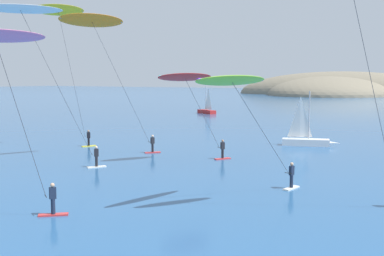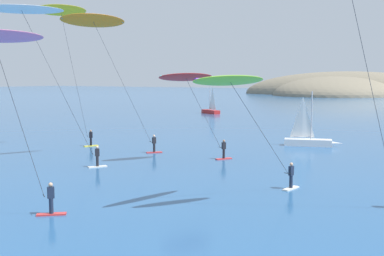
{
  "view_description": "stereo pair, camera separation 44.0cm",
  "coord_description": "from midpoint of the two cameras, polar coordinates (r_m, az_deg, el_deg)",
  "views": [
    {
      "loc": [
        16.62,
        -5.27,
        7.08
      ],
      "look_at": [
        0.12,
        24.06,
        3.55
      ],
      "focal_mm": 45.0,
      "sensor_mm": 36.0,
      "label": 1
    },
    {
      "loc": [
        17.0,
        -5.05,
        7.08
      ],
      "look_at": [
        0.12,
        24.06,
        3.55
      ],
      "focal_mm": 45.0,
      "sensor_mm": 36.0,
      "label": 2
    }
  ],
  "objects": [
    {
      "name": "kitesurfer_orange",
      "position": [
        43.04,
        -10.84,
        11.42
      ],
      "size": [
        5.28,
        8.77,
        12.54
      ],
      "color": "red",
      "rests_on": "ground"
    },
    {
      "name": "kitesurfer_white",
      "position": [
        38.43,
        -18.62,
        11.95
      ],
      "size": [
        6.77,
        7.28,
        12.46
      ],
      "color": "silver",
      "rests_on": "ground"
    },
    {
      "name": "kitesurfer_yellow",
      "position": [
        50.53,
        -14.8,
        12.24
      ],
      "size": [
        4.49,
        5.11,
        14.29
      ],
      "color": "yellow",
      "rests_on": "ground"
    },
    {
      "name": "sailboat_near",
      "position": [
        51.64,
        14.16,
        -1.36
      ],
      "size": [
        5.93,
        2.71,
        5.7
      ],
      "color": "white",
      "rests_on": "ground"
    },
    {
      "name": "kitesurfer_lime",
      "position": [
        26.49,
        5.79,
        4.43
      ],
      "size": [
        3.23,
        9.36,
        7.29
      ],
      "color": "silver",
      "rests_on": "ground"
    },
    {
      "name": "kitesurfer_red",
      "position": [
        39.98,
        -0.03,
        5.35
      ],
      "size": [
        4.61,
        6.2,
        7.54
      ],
      "color": "red",
      "rests_on": "ground"
    },
    {
      "name": "sailboat_far",
      "position": [
        95.76,
        2.26,
        2.13
      ],
      "size": [
        5.6,
        3.85,
        5.7
      ],
      "color": "#B22323",
      "rests_on": "ground"
    }
  ]
}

